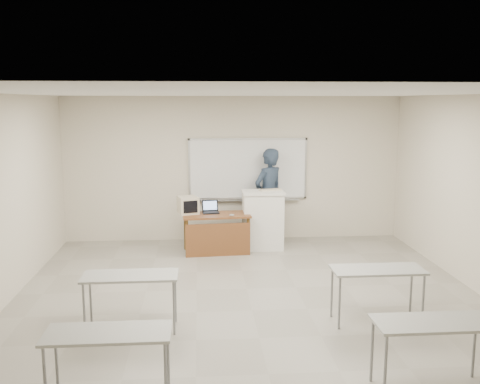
{
  "coord_description": "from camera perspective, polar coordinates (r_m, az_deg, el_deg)",
  "views": [
    {
      "loc": [
        -0.71,
        -7.06,
        2.89
      ],
      "look_at": [
        -0.0,
        2.2,
        1.31
      ],
      "focal_mm": 40.0,
      "sensor_mm": 36.0,
      "label": 1
    }
  ],
  "objects": [
    {
      "name": "crt_monitor",
      "position": [
        10.38,
        -5.62,
        -1.39
      ],
      "size": [
        0.36,
        0.41,
        0.34
      ],
      "rotation": [
        0.0,
        0.0,
        0.28
      ],
      "color": "beige",
      "rests_on": "instructor_desk"
    },
    {
      "name": "instructor_desk",
      "position": [
        10.23,
        -2.52,
        -3.76
      ],
      "size": [
        1.29,
        0.64,
        0.75
      ],
      "rotation": [
        0.0,
        0.0,
        0.07
      ],
      "color": "brown",
      "rests_on": "floor"
    },
    {
      "name": "podium",
      "position": [
        10.59,
        2.45,
        -2.97
      ],
      "size": [
        0.82,
        0.59,
        1.15
      ],
      "rotation": [
        0.0,
        0.0,
        -0.01
      ],
      "color": "silver",
      "rests_on": "floor"
    },
    {
      "name": "keyboard",
      "position": [
        10.57,
        3.23,
        0.23
      ],
      "size": [
        0.46,
        0.26,
        0.02
      ],
      "primitive_type": "cube",
      "rotation": [
        0.0,
        0.0,
        0.28
      ],
      "color": "beige",
      "rests_on": "podium"
    },
    {
      "name": "mouse",
      "position": [
        10.1,
        -0.88,
        -2.48
      ],
      "size": [
        0.11,
        0.09,
        0.04
      ],
      "primitive_type": "ellipsoid",
      "rotation": [
        0.0,
        0.0,
        0.3
      ],
      "color": "#9C9FA2",
      "rests_on": "instructor_desk"
    },
    {
      "name": "presenter",
      "position": [
        11.03,
        3.06,
        -0.38
      ],
      "size": [
        0.85,
        0.8,
        1.95
      ],
      "primitive_type": "imported",
      "rotation": [
        0.0,
        0.0,
        3.78
      ],
      "color": "black",
      "rests_on": "floor"
    },
    {
      "name": "student_desks",
      "position": [
        6.17,
        2.59,
        -11.46
      ],
      "size": [
        4.4,
        2.2,
        0.73
      ],
      "color": "#999994",
      "rests_on": "floor"
    },
    {
      "name": "floor",
      "position": [
        7.66,
        1.3,
        -12.55
      ],
      "size": [
        7.0,
        8.0,
        0.01
      ],
      "primitive_type": "cube",
      "color": "gray",
      "rests_on": "ground"
    },
    {
      "name": "laptop",
      "position": [
        10.42,
        -3.13,
        -1.91
      ],
      "size": [
        0.31,
        0.29,
        0.23
      ],
      "rotation": [
        0.0,
        0.0,
        0.09
      ],
      "color": "black",
      "rests_on": "instructor_desk"
    },
    {
      "name": "whiteboard",
      "position": [
        11.16,
        0.85,
        2.39
      ],
      "size": [
        2.48,
        0.1,
        1.31
      ],
      "color": "white",
      "rests_on": "floor"
    }
  ]
}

